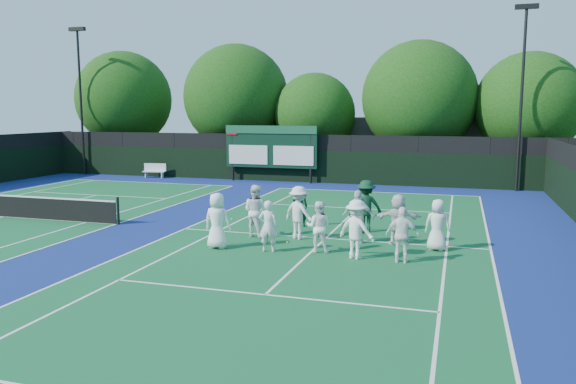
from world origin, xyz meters
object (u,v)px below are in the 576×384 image
(bench, at_px, (155,170))
(coach_left, at_px, (300,206))
(tennis_net, at_px, (4,205))
(scoreboard, at_px, (271,147))

(bench, height_order, coach_left, coach_left)
(tennis_net, distance_m, coach_left, 12.70)
(bench, distance_m, coach_left, 18.70)
(scoreboard, xyz_separation_m, bench, (-8.17, -0.22, -1.67))
(scoreboard, xyz_separation_m, coach_left, (5.59, -12.88, -1.39))
(tennis_net, bearing_deg, coach_left, 7.74)
(tennis_net, xyz_separation_m, bench, (-1.18, 14.37, 0.03))
(scoreboard, height_order, tennis_net, scoreboard)
(scoreboard, bearing_deg, bench, -178.49)
(bench, relative_size, coach_left, 0.98)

